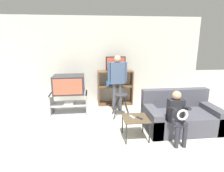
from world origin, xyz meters
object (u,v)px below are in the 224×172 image
Objects in this scene: snack_table at (135,120)px; remote_control_white at (132,117)px; media_shelf at (115,87)px; folding_stool at (121,99)px; tv_stand at (69,103)px; television_flat at (116,64)px; couch at (180,116)px; television_main at (69,84)px; person_seated_child at (177,113)px; person_standing_adult at (117,78)px; remote_control_black at (140,118)px.

snack_table is 3.45× the size of remote_control_white.
media_shelf is 0.98m from folding_stool.
remote_control_white is (1.40, -1.50, 0.17)m from tv_stand.
couch is at bearing -54.39° from television_flat.
television_main is at bearing -157.35° from media_shelf.
remote_control_white is at bearing -87.52° from folding_stool.
television_flat is 0.58× the size of person_seated_child.
media_shelf reaches higher than remote_control_white.
tv_stand is 1.22× the size of television_main.
television_main reaches higher than couch.
television_main is 2.15m from snack_table.
person_standing_adult is at bearing 94.13° from folding_stool.
media_shelf is (1.30, 0.54, -0.26)m from television_main.
couch reaches higher than remote_control_black.
tv_stand is 0.93× the size of media_shelf.
tv_stand is 1.72m from television_flat.
television_main is 1.43m from folding_stool.
television_flat is 1.16× the size of snack_table.
couch is 0.72m from person_seated_child.
snack_table is at bearing -84.74° from person_standing_adult.
television_flat is at bearing -70.35° from media_shelf.
folding_stool is at bearing -85.87° from person_standing_adult.
television_flat is 0.37× the size of couch.
person_standing_adult is (-0.22, 1.61, 0.48)m from remote_control_black.
television_main is 5.51× the size of remote_control_white.
television_flat is at bearing 111.26° from person_seated_child.
remote_control_white is (0.07, -2.04, -0.08)m from media_shelf.
remote_control_black is (0.18, -1.14, -0.04)m from folding_stool.
person_seated_child is at bearing -122.67° from couch.
folding_stool is (0.03, -0.98, -0.05)m from media_shelf.
person_standing_adult is 2.03m from person_seated_child.
tv_stand reaches higher than remote_control_black.
television_flat is 2.23m from snack_table.
remote_control_white is 0.09× the size of person_standing_adult.
person_seated_child is (0.86, -1.31, 0.10)m from folding_stool.
remote_control_white is at bearing -47.42° from television_main.
media_shelf is 2.09m from snack_table.
snack_table is 3.45× the size of remote_control_black.
television_flat is at bearing 67.07° from remote_control_black.
person_standing_adult is at bearing 1.93° from television_main.
folding_stool reaches higher than remote_control_black.
snack_table is 0.10m from remote_control_white.
remote_control_white is (0.05, -1.06, -0.04)m from folding_stool.
folding_stool is (0.02, -0.95, -0.75)m from television_flat.
person_standing_adult reaches higher than tv_stand.
person_standing_adult is at bearing 1.99° from tv_stand.
folding_stool is at bearing 123.33° from person_seated_child.
person_standing_adult reaches higher than couch.
remote_control_black is at bearing -45.61° from tv_stand.
media_shelf is at bearing 111.24° from person_seated_child.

